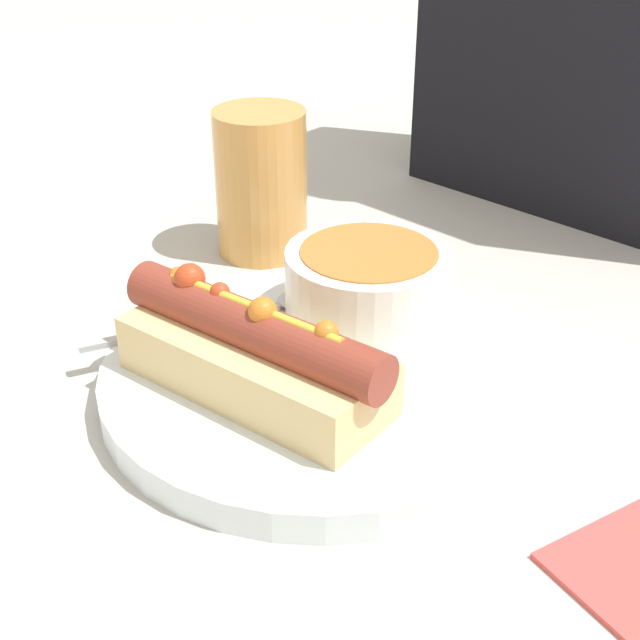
% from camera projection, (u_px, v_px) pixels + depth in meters
% --- Properties ---
extents(ground_plane, '(4.00, 4.00, 0.00)m').
position_uv_depth(ground_plane, '(320.00, 391.00, 0.54)').
color(ground_plane, '#BCB7AD').
extents(dinner_plate, '(0.26, 0.26, 0.02)m').
position_uv_depth(dinner_plate, '(320.00, 378.00, 0.53)').
color(dinner_plate, white).
rests_on(dinner_plate, ground_plane).
extents(hot_dog, '(0.17, 0.08, 0.06)m').
position_uv_depth(hot_dog, '(253.00, 352.00, 0.49)').
color(hot_dog, '#E5C17F').
rests_on(hot_dog, dinner_plate).
extents(soup_bowl, '(0.11, 0.11, 0.05)m').
position_uv_depth(soup_bowl, '(368.00, 281.00, 0.56)').
color(soup_bowl, silver).
rests_on(soup_bowl, dinner_plate).
extents(spoon, '(0.08, 0.16, 0.01)m').
position_uv_depth(spoon, '(270.00, 306.00, 0.58)').
color(spoon, '#B7B7BC').
rests_on(spoon, dinner_plate).
extents(drinking_glass, '(0.07, 0.07, 0.11)m').
position_uv_depth(drinking_glass, '(261.00, 183.00, 0.68)').
color(drinking_glass, '#D8994C').
rests_on(drinking_glass, ground_plane).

